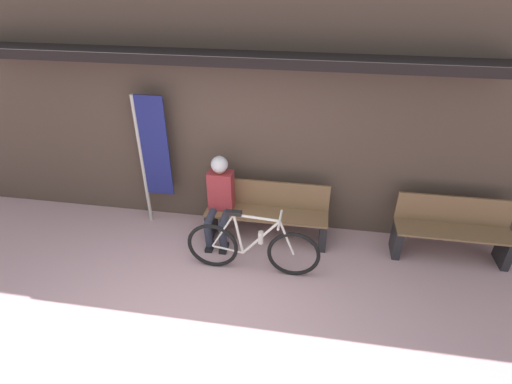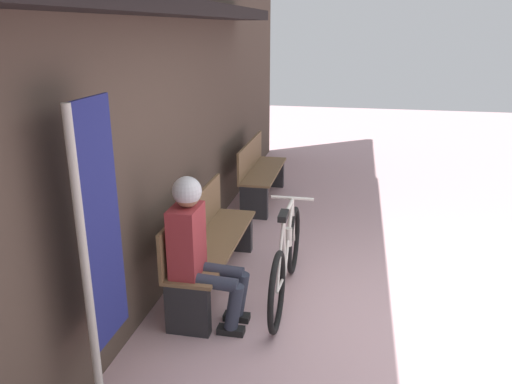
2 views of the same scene
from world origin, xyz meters
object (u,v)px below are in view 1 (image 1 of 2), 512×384
banner_pole (151,152)px  person_seated (220,194)px  park_bench_far (452,232)px  park_bench_near (267,214)px  bicycle (253,248)px

banner_pole → person_seated: bearing=-13.8°
park_bench_far → banner_pole: bearing=177.9°
person_seated → banner_pole: bearing=166.2°
person_seated → park_bench_near: bearing=9.0°
park_bench_far → banner_pole: size_ratio=0.74×
person_seated → park_bench_far: person_seated is taller
person_seated → banner_pole: (-1.04, 0.25, 0.45)m
park_bench_near → bicycle: bearing=-96.1°
person_seated → park_bench_far: 3.16m
bicycle → park_bench_near: bearing=83.9°
park_bench_near → park_bench_far: same height
park_bench_far → banner_pole: banner_pole is taller
bicycle → person_seated: person_seated is taller
bicycle → park_bench_far: (2.57, 0.74, 0.03)m
bicycle → person_seated: 0.93m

